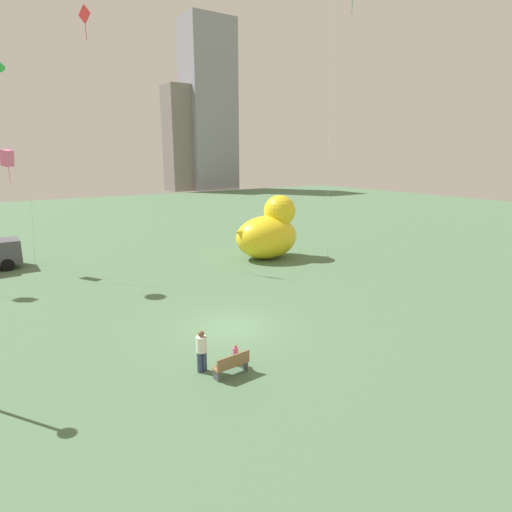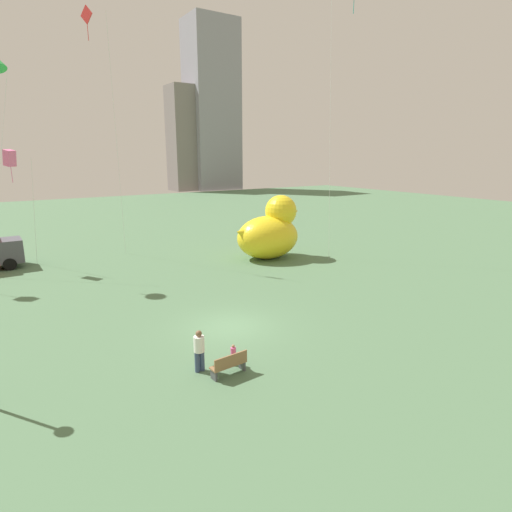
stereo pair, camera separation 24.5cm
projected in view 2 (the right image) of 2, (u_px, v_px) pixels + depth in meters
The scene contains 8 objects.
ground_plane at pixel (230, 327), 20.56m from camera, with size 140.00×140.00×0.00m, color #517552.
park_bench at pixel (229, 364), 15.95m from camera, with size 1.49×0.56×0.90m.
person_adult at pixel (199, 349), 16.15m from camera, with size 0.42×0.42×1.71m.
person_child at pixel (233, 354), 16.72m from camera, with size 0.22×0.22×0.89m.
giant_inflatable_duck at pixel (270, 232), 33.80m from camera, with size 6.12×3.93×5.07m.
city_skyline at pixel (138, 112), 86.61m from camera, with size 80.88×17.02×37.80m.
kite_pink at pixel (10, 159), 29.08m from camera, with size 1.70×2.22×8.62m.
kite_red at pixel (91, 33), 30.19m from camera, with size 2.06×2.69×18.62m.
Camera 2 is at (-9.34, -16.76, 8.27)m, focal length 29.31 mm.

